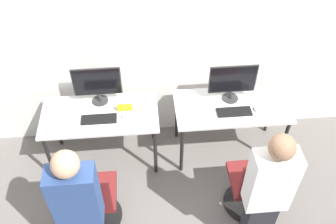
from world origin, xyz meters
TOP-DOWN VIEW (x-y plane):
  - ground_plane at (0.00, 0.00)m, footprint 20.00×20.00m
  - wall_back at (0.00, 0.74)m, footprint 12.00×0.05m
  - desk_left at (-0.70, 0.31)m, footprint 1.22×0.62m
  - monitor_left at (-0.70, 0.51)m, footprint 0.50×0.18m
  - keyboard_left at (-0.70, 0.22)m, footprint 0.36×0.13m
  - mouse_left at (-0.44, 0.24)m, footprint 0.06×0.09m
  - office_chair_left at (-0.77, -0.52)m, footprint 0.48×0.48m
  - person_left at (-0.80, -0.89)m, footprint 0.36×0.20m
  - desk_right at (0.70, 0.31)m, footprint 1.22×0.62m
  - monitor_right at (0.70, 0.42)m, footprint 0.50×0.18m
  - keyboard_right at (0.70, 0.20)m, footprint 0.36×0.13m
  - mouse_right at (0.95, 0.22)m, footprint 0.06×0.09m
  - office_chair_right at (0.78, -0.50)m, footprint 0.48×0.48m
  - person_right at (0.73, -0.87)m, footprint 0.36×0.20m
  - placard_left at (-0.44, 0.34)m, footprint 0.16×0.03m

SIDE VIEW (x-z plane):
  - ground_plane at x=0.00m, z-range 0.00..0.00m
  - office_chair_left at x=-0.77m, z-range -0.08..0.83m
  - office_chair_right at x=0.78m, z-range -0.08..0.83m
  - desk_left at x=-0.70m, z-range 0.28..1.00m
  - desk_right at x=0.70m, z-range 0.28..1.00m
  - keyboard_left at x=-0.70m, z-range 0.72..0.74m
  - keyboard_right at x=0.70m, z-range 0.72..0.74m
  - mouse_left at x=-0.44m, z-range 0.72..0.75m
  - mouse_right at x=0.95m, z-range 0.72..0.75m
  - placard_left at x=-0.44m, z-range 0.72..0.80m
  - person_right at x=0.73m, z-range 0.06..1.61m
  - person_left at x=-0.80m, z-range 0.06..1.61m
  - monitor_left at x=-0.70m, z-range 0.74..1.19m
  - monitor_right at x=0.70m, z-range 0.74..1.19m
  - wall_back at x=0.00m, z-range 0.00..2.80m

